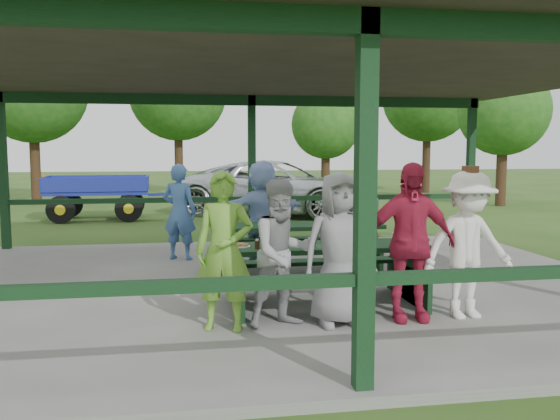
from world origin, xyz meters
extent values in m
plane|color=#274B17|center=(0.00, 0.00, 0.00)|extent=(90.00, 90.00, 0.00)
cube|color=slate|center=(0.00, 0.00, 0.05)|extent=(10.00, 8.00, 0.10)
cube|color=black|center=(0.00, -3.80, 1.60)|extent=(0.15, 0.15, 3.00)
cube|color=black|center=(-4.80, 3.80, 1.60)|extent=(0.15, 0.15, 3.00)
cube|color=black|center=(0.00, 3.80, 1.60)|extent=(0.15, 0.15, 3.00)
cube|color=black|center=(4.80, 3.80, 1.60)|extent=(0.15, 0.15, 3.00)
cube|color=black|center=(-2.40, -3.80, 1.00)|extent=(4.65, 0.10, 0.10)
cube|color=black|center=(-2.40, 3.80, 1.00)|extent=(4.65, 0.10, 0.10)
cube|color=black|center=(2.40, 3.80, 1.00)|extent=(4.65, 0.10, 0.10)
cube|color=black|center=(0.00, -3.80, 3.00)|extent=(9.80, 0.15, 0.20)
cube|color=black|center=(0.00, 3.80, 3.00)|extent=(9.80, 0.15, 0.20)
cube|color=#2E2621|center=(0.00, 0.00, 3.22)|extent=(10.60, 8.60, 0.24)
cube|color=black|center=(0.31, -1.20, 0.82)|extent=(2.56, 0.75, 0.06)
cube|color=black|center=(0.31, -1.75, 0.53)|extent=(2.56, 0.28, 0.05)
cube|color=black|center=(0.31, -0.65, 0.53)|extent=(2.56, 0.28, 0.05)
cube|color=black|center=(-0.79, -1.20, 0.47)|extent=(0.06, 0.70, 0.75)
cube|color=black|center=(1.41, -1.20, 0.47)|extent=(0.06, 0.70, 0.75)
cube|color=black|center=(-0.79, -1.20, 0.33)|extent=(0.06, 1.39, 0.45)
cube|color=black|center=(1.41, -1.20, 0.33)|extent=(0.06, 1.39, 0.45)
cube|color=black|center=(0.37, 0.80, 0.82)|extent=(2.65, 0.75, 0.06)
cube|color=black|center=(0.37, 0.25, 0.53)|extent=(2.65, 0.28, 0.05)
cube|color=black|center=(0.37, 1.35, 0.53)|extent=(2.65, 0.28, 0.05)
cube|color=black|center=(-0.77, 0.80, 0.47)|extent=(0.06, 0.70, 0.75)
cube|color=black|center=(1.52, 0.80, 0.47)|extent=(0.06, 0.70, 0.75)
cube|color=black|center=(-0.77, 0.80, 0.33)|extent=(0.06, 1.39, 0.45)
cube|color=black|center=(1.52, 0.80, 0.33)|extent=(0.06, 1.39, 0.45)
cylinder|color=white|center=(-0.73, -1.20, 0.86)|extent=(0.22, 0.22, 0.01)
torus|color=#976435|center=(-0.77, -1.22, 0.88)|extent=(0.10, 0.10, 0.03)
torus|color=#976435|center=(-0.69, -1.22, 0.88)|extent=(0.10, 0.10, 0.03)
torus|color=#976435|center=(-0.73, -1.16, 0.88)|extent=(0.10, 0.10, 0.03)
cylinder|color=white|center=(-0.01, -1.20, 0.86)|extent=(0.22, 0.22, 0.01)
torus|color=#976435|center=(-0.05, -1.22, 0.88)|extent=(0.10, 0.10, 0.03)
torus|color=#976435|center=(0.03, -1.22, 0.88)|extent=(0.10, 0.10, 0.03)
torus|color=#976435|center=(-0.01, -1.16, 0.88)|extent=(0.10, 0.10, 0.03)
cylinder|color=white|center=(0.74, -1.20, 0.86)|extent=(0.22, 0.22, 0.01)
torus|color=#976435|center=(0.70, -1.22, 0.88)|extent=(0.10, 0.10, 0.03)
torus|color=#976435|center=(0.78, -1.22, 0.88)|extent=(0.10, 0.10, 0.03)
torus|color=#976435|center=(0.74, -1.16, 0.88)|extent=(0.10, 0.10, 0.03)
cylinder|color=white|center=(1.48, -1.20, 0.86)|extent=(0.22, 0.22, 0.01)
torus|color=#976435|center=(1.44, -1.22, 0.88)|extent=(0.10, 0.10, 0.03)
torus|color=#976435|center=(1.52, -1.22, 0.88)|extent=(0.10, 0.10, 0.03)
torus|color=#976435|center=(1.48, -1.16, 0.88)|extent=(0.10, 0.10, 0.03)
cylinder|color=#381E0F|center=(-0.55, -1.38, 0.90)|extent=(0.06, 0.06, 0.10)
cylinder|color=#381E0F|center=(0.08, -1.38, 0.90)|extent=(0.06, 0.06, 0.10)
cylinder|color=#381E0F|center=(1.28, -1.38, 0.90)|extent=(0.06, 0.06, 0.10)
cylinder|color=#381E0F|center=(1.56, -1.38, 0.90)|extent=(0.06, 0.06, 0.10)
cone|color=white|center=(0.60, -1.00, 0.90)|extent=(0.09, 0.09, 0.10)
cone|color=white|center=(0.80, -1.00, 0.90)|extent=(0.09, 0.09, 0.10)
cone|color=white|center=(0.94, -1.00, 0.90)|extent=(0.09, 0.09, 0.10)
cone|color=white|center=(1.31, -1.00, 0.90)|extent=(0.09, 0.09, 0.10)
imported|color=#6AA733|center=(-0.99, -2.05, 0.95)|extent=(0.70, 0.55, 1.71)
imported|color=#979799|center=(-0.35, -2.03, 0.91)|extent=(0.93, 0.81, 1.61)
imported|color=gray|center=(0.27, -2.08, 0.94)|extent=(0.86, 0.59, 1.69)
imported|color=#B52241|center=(1.08, -2.02, 0.99)|extent=(1.08, 0.52, 1.79)
imported|color=white|center=(1.78, -2.05, 0.94)|extent=(1.12, 0.68, 1.69)
cylinder|color=#57341D|center=(1.78, -2.05, 1.73)|extent=(0.34, 0.34, 0.02)
cylinder|color=#57341D|center=(1.78, -2.05, 1.79)|extent=(0.20, 0.20, 0.11)
imported|color=#8EAADB|center=(-0.10, 1.57, 0.97)|extent=(1.70, 0.93, 1.75)
imported|color=#3E66A1|center=(-1.47, 2.11, 0.94)|extent=(0.72, 0.61, 1.67)
imported|color=gray|center=(1.75, 1.72, 0.82)|extent=(0.76, 0.63, 1.45)
imported|color=silver|center=(1.45, 9.55, 0.83)|extent=(6.57, 5.10, 1.66)
cube|color=navy|center=(-3.80, 9.19, 0.80)|extent=(2.82, 1.46, 0.12)
cube|color=navy|center=(-3.78, 8.49, 1.05)|extent=(2.79, 0.13, 0.40)
cube|color=navy|center=(-3.81, 9.88, 1.05)|extent=(2.79, 0.13, 0.40)
cube|color=navy|center=(-5.19, 9.15, 1.05)|extent=(0.09, 1.40, 0.40)
cube|color=navy|center=(-2.40, 9.22, 1.05)|extent=(0.09, 1.40, 0.40)
cylinder|color=black|center=(-4.68, 8.42, 0.38)|extent=(0.76, 0.20, 0.76)
cylinder|color=yellow|center=(-4.68, 8.42, 0.38)|extent=(0.28, 0.23, 0.28)
cylinder|color=black|center=(-4.71, 9.91, 0.38)|extent=(0.76, 0.20, 0.76)
cylinder|color=yellow|center=(-4.71, 9.91, 0.38)|extent=(0.28, 0.23, 0.28)
cylinder|color=black|center=(-2.88, 8.46, 0.38)|extent=(0.76, 0.20, 0.76)
cylinder|color=yellow|center=(-2.88, 8.46, 0.38)|extent=(0.28, 0.23, 0.28)
cylinder|color=black|center=(-2.92, 9.95, 0.38)|extent=(0.76, 0.20, 0.76)
cylinder|color=yellow|center=(-2.92, 9.95, 0.38)|extent=(0.28, 0.23, 0.28)
cube|color=navy|center=(-1.91, 9.23, 0.70)|extent=(1.00, 0.10, 0.08)
cone|color=#F2590C|center=(-5.24, 9.15, 1.15)|extent=(0.03, 0.40, 0.40)
cylinder|color=#311E13|center=(-6.67, 14.49, 1.54)|extent=(0.36, 0.36, 3.07)
sphere|color=#1B5215|center=(-6.67, 14.49, 4.18)|extent=(3.93, 3.93, 3.93)
cylinder|color=#311E13|center=(-1.53, 17.72, 1.63)|extent=(0.36, 0.36, 3.25)
sphere|color=#1B5215|center=(-1.53, 17.72, 4.42)|extent=(4.16, 4.16, 4.16)
cylinder|color=#311E13|center=(4.45, 15.57, 1.10)|extent=(0.36, 0.36, 2.21)
sphere|color=#1B5215|center=(4.45, 15.57, 3.01)|extent=(2.83, 2.83, 2.83)
cylinder|color=#311E13|center=(9.71, 11.05, 1.23)|extent=(0.36, 0.36, 2.46)
sphere|color=#1B5215|center=(9.71, 11.05, 3.35)|extent=(3.15, 3.15, 3.15)
cylinder|color=#311E13|center=(9.64, 17.41, 1.61)|extent=(0.36, 0.36, 3.22)
sphere|color=#1B5215|center=(9.64, 17.41, 4.37)|extent=(4.12, 4.12, 4.12)
camera|label=1|loc=(-1.43, -8.27, 2.05)|focal=38.00mm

